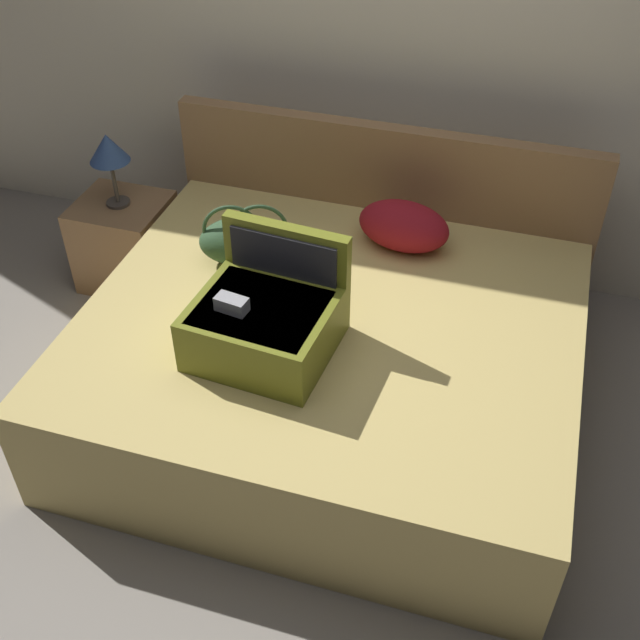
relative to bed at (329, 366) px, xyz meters
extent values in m
plane|color=gray|center=(0.00, -0.40, -0.25)|extent=(12.00, 12.00, 0.00)
cube|color=beige|center=(0.00, 1.25, 1.05)|extent=(8.00, 0.10, 2.60)
cube|color=tan|center=(0.00, 0.00, 0.00)|extent=(1.96, 1.69, 0.50)
cube|color=olive|center=(0.00, 0.89, 0.21)|extent=(2.00, 0.08, 0.92)
cube|color=olive|center=(-0.18, -0.26, 0.36)|extent=(0.53, 0.46, 0.22)
cube|color=#28282D|center=(-0.18, -0.26, 0.40)|extent=(0.47, 0.41, 0.15)
cube|color=#99999E|center=(-0.28, -0.30, 0.50)|extent=(0.12, 0.08, 0.06)
cube|color=olive|center=(-0.16, -0.02, 0.46)|extent=(0.50, 0.09, 0.42)
cube|color=#28282D|center=(-0.17, -0.05, 0.46)|extent=(0.43, 0.05, 0.36)
ellipsoid|color=#2D4C2D|center=(-0.45, 0.28, 0.36)|extent=(0.46, 0.36, 0.21)
torus|color=#2D4C2D|center=(-0.51, 0.26, 0.41)|extent=(0.24, 0.10, 0.24)
torus|color=#2D4C2D|center=(-0.40, 0.30, 0.41)|extent=(0.24, 0.10, 0.24)
ellipsoid|color=maroon|center=(0.17, 0.58, 0.36)|extent=(0.44, 0.30, 0.22)
cube|color=olive|center=(-1.26, 0.60, -0.02)|extent=(0.44, 0.40, 0.46)
cylinder|color=#3F3833|center=(-1.26, 0.60, 0.22)|extent=(0.12, 0.12, 0.02)
cylinder|color=#4C443D|center=(-1.26, 0.60, 0.33)|extent=(0.02, 0.02, 0.22)
cone|color=navy|center=(-1.26, 0.60, 0.51)|extent=(0.19, 0.19, 0.14)
camera|label=1|loc=(0.66, -2.28, 2.25)|focal=43.86mm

